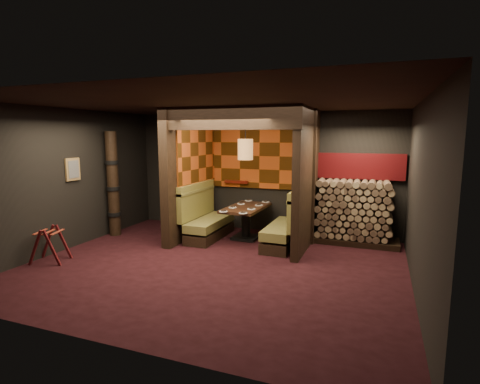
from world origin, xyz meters
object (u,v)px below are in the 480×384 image
(luggage_rack, at_px, (50,243))
(totem_column, at_px, (113,185))
(dining_table, at_px, (246,217))
(firewood_stack, at_px, (358,212))
(pendant_lamp, at_px, (245,149))
(booth_bench_left, at_px, (206,220))
(booth_bench_right, at_px, (287,227))

(luggage_rack, xyz_separation_m, totem_column, (-0.13, 1.96, 0.84))
(dining_table, height_order, firewood_stack, firewood_stack)
(dining_table, xyz_separation_m, pendant_lamp, (0.00, -0.05, 1.51))
(booth_bench_left, distance_m, pendant_lamp, 1.85)
(booth_bench_left, relative_size, firewood_stack, 0.92)
(booth_bench_right, height_order, dining_table, booth_bench_right)
(firewood_stack, bearing_deg, pendant_lamp, -167.36)
(dining_table, relative_size, firewood_stack, 0.82)
(booth_bench_right, relative_size, dining_table, 1.13)
(totem_column, xyz_separation_m, firewood_stack, (5.33, 1.25, -0.51))
(booth_bench_right, distance_m, firewood_stack, 1.55)
(pendant_lamp, distance_m, luggage_rack, 4.26)
(firewood_stack, bearing_deg, booth_bench_left, -167.83)
(booth_bench_left, relative_size, pendant_lamp, 1.50)
(booth_bench_left, bearing_deg, firewood_stack, 12.17)
(pendant_lamp, xyz_separation_m, totem_column, (-2.98, -0.72, -0.82))
(booth_bench_left, distance_m, firewood_stack, 3.33)
(pendant_lamp, bearing_deg, dining_table, 90.00)
(booth_bench_left, height_order, totem_column, totem_column)
(booth_bench_right, distance_m, dining_table, 1.03)
(booth_bench_right, relative_size, totem_column, 0.67)
(dining_table, bearing_deg, booth_bench_left, -166.02)
(pendant_lamp, bearing_deg, totem_column, -166.38)
(dining_table, distance_m, totem_column, 3.15)
(booth_bench_right, distance_m, pendant_lamp, 1.90)
(dining_table, distance_m, firewood_stack, 2.41)
(booth_bench_left, distance_m, totem_column, 2.30)
(booth_bench_right, xyz_separation_m, pendant_lamp, (-1.00, 0.17, 1.61))
(dining_table, xyz_separation_m, luggage_rack, (-2.85, -2.73, -0.16))
(dining_table, xyz_separation_m, firewood_stack, (2.36, 0.48, 0.18))
(booth_bench_right, xyz_separation_m, totem_column, (-3.98, -0.55, 0.79))
(booth_bench_left, relative_size, luggage_rack, 2.17)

